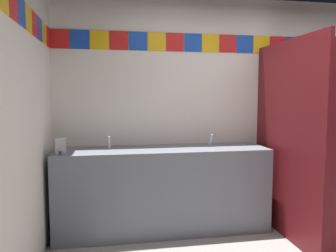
# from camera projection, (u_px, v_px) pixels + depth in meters

# --- Properties ---
(wall_back) EXTENTS (4.20, 0.09, 2.59)m
(wall_back) POSITION_uv_depth(u_px,v_px,m) (234.00, 109.00, 3.96)
(wall_back) COLOR silver
(wall_back) RESTS_ON ground_plane
(vanity_counter) EXTENTS (2.25, 0.59, 0.90)m
(vanity_counter) POSITION_uv_depth(u_px,v_px,m) (163.00, 189.00, 3.55)
(vanity_counter) COLOR slate
(vanity_counter) RESTS_ON ground_plane
(faucet_left) EXTENTS (0.04, 0.10, 0.14)m
(faucet_left) POSITION_uv_depth(u_px,v_px,m) (109.00, 144.00, 3.49)
(faucet_left) COLOR silver
(faucet_left) RESTS_ON vanity_counter
(faucet_right) EXTENTS (0.04, 0.10, 0.14)m
(faucet_right) POSITION_uv_depth(u_px,v_px,m) (211.00, 141.00, 3.69)
(faucet_right) COLOR silver
(faucet_right) RESTS_ON vanity_counter
(soap_dispenser) EXTENTS (0.09, 0.09, 0.16)m
(soap_dispenser) POSITION_uv_depth(u_px,v_px,m) (60.00, 146.00, 3.15)
(soap_dispenser) COLOR #B7BABF
(soap_dispenser) RESTS_ON vanity_counter
(stall_divider) EXTENTS (0.92, 1.30, 2.02)m
(stall_divider) POSITION_uv_depth(u_px,v_px,m) (317.00, 143.00, 3.15)
(stall_divider) COLOR maroon
(stall_divider) RESTS_ON ground_plane
(toilet) EXTENTS (0.39, 0.49, 0.74)m
(toilet) POSITION_uv_depth(u_px,v_px,m) (316.00, 198.00, 3.73)
(toilet) COLOR white
(toilet) RESTS_ON ground_plane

